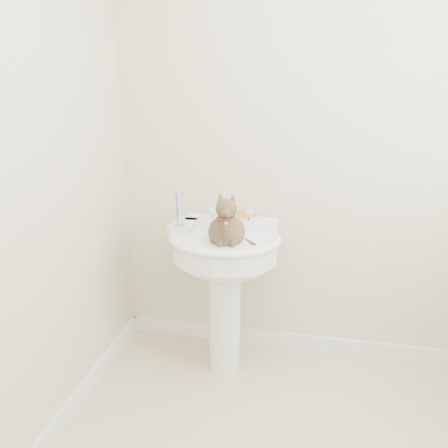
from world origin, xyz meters
The scene contains 8 objects.
wall_back centered at (0.00, 1.10, 1.25)m, with size 2.20×0.00×2.50m, color beige, non-canonical shape.
baseboard_back centered at (0.00, 1.09, 0.04)m, with size 2.20×0.02×0.09m, color white.
baseboard_left centered at (-1.09, 0.00, 0.04)m, with size 0.02×2.20×0.09m, color white.
pedestal_sink centered at (-0.44, 0.81, 0.65)m, with size 0.60×0.59×0.82m.
faucet centered at (-0.44, 0.96, 0.87)m, with size 0.28×0.12×0.14m.
soap_bar centered at (-0.36, 1.04, 0.84)m, with size 0.09×0.06×0.03m, color orange.
toothbrush_cup centered at (-0.68, 0.82, 0.87)m, with size 0.07×0.07×0.18m.
cat centered at (-0.41, 0.73, 0.86)m, with size 0.20×0.26×0.37m.
Camera 1 is at (0.03, -1.45, 1.61)m, focal length 38.00 mm.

